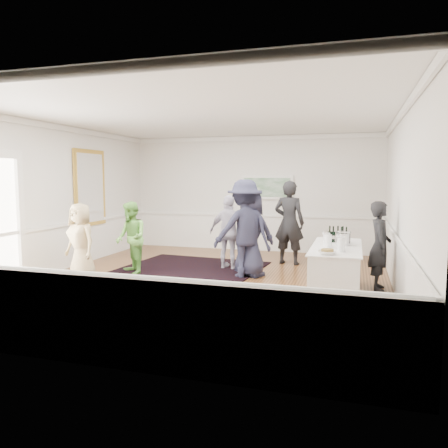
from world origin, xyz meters
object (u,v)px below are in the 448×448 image
(guest_tan, at_px, (81,242))
(guest_green, at_px, (131,238))
(guest_navy, at_px, (250,234))
(guest_dark_b, at_px, (289,223))
(guest_lilac, at_px, (229,232))
(guest_dark_a, at_px, (245,229))
(bartender, at_px, (380,246))
(nut_bowl, at_px, (327,252))
(serving_table, at_px, (336,271))
(ice_bucket, at_px, (343,239))

(guest_tan, xyz_separation_m, guest_green, (0.66, 0.83, -0.00))
(guest_navy, bearing_deg, guest_dark_b, -82.72)
(guest_lilac, bearing_deg, guest_dark_a, 136.75)
(bartender, distance_m, guest_navy, 2.54)
(guest_green, distance_m, guest_dark_b, 3.68)
(guest_tan, distance_m, guest_navy, 3.42)
(guest_dark_a, distance_m, nut_bowl, 2.56)
(guest_lilac, height_order, nut_bowl, guest_lilac)
(serving_table, bearing_deg, guest_green, 172.25)
(guest_tan, bearing_deg, guest_lilac, 57.16)
(bartender, xyz_separation_m, ice_bucket, (-0.63, -0.55, 0.18))
(guest_tan, bearing_deg, ice_bucket, 23.96)
(nut_bowl, bearing_deg, guest_green, 160.93)
(ice_bucket, bearing_deg, guest_navy, 152.86)
(bartender, height_order, nut_bowl, bartender)
(serving_table, distance_m, ice_bucket, 0.58)
(serving_table, relative_size, nut_bowl, 7.52)
(guest_dark_a, xyz_separation_m, ice_bucket, (1.97, -0.85, -0.01))
(serving_table, distance_m, guest_green, 4.31)
(guest_lilac, relative_size, guest_dark_b, 0.84)
(guest_tan, bearing_deg, serving_table, 22.44)
(guest_dark_b, height_order, nut_bowl, guest_dark_b)
(guest_tan, height_order, guest_dark_a, guest_dark_a)
(bartender, height_order, guest_dark_b, guest_dark_b)
(serving_table, height_order, ice_bucket, ice_bucket)
(bartender, distance_m, guest_green, 4.99)
(guest_green, xyz_separation_m, guest_navy, (2.48, 0.52, 0.12))
(bartender, bearing_deg, guest_dark_b, 44.18)
(bartender, xyz_separation_m, guest_green, (-4.99, -0.11, -0.04))
(guest_lilac, bearing_deg, guest_navy, 146.28)
(bartender, bearing_deg, serving_table, 132.15)
(guest_tan, xyz_separation_m, nut_bowl, (4.81, -0.61, 0.14))
(guest_lilac, bearing_deg, serving_table, 154.42)
(bartender, height_order, guest_lilac, guest_lilac)
(guest_green, distance_m, guest_dark_a, 2.43)
(serving_table, height_order, guest_dark_b, guest_dark_b)
(guest_green, relative_size, guest_dark_b, 0.78)
(guest_tan, distance_m, nut_bowl, 4.85)
(ice_bucket, distance_m, nut_bowl, 1.02)
(guest_lilac, distance_m, nut_bowl, 3.43)
(guest_tan, height_order, ice_bucket, guest_tan)
(guest_lilac, relative_size, nut_bowl, 5.76)
(nut_bowl, bearing_deg, serving_table, 83.14)
(guest_lilac, distance_m, ice_bucket, 2.95)
(guest_tan, distance_m, ice_bucket, 5.04)
(guest_navy, bearing_deg, serving_table, 176.57)
(guest_tan, relative_size, nut_bowl, 5.37)
(nut_bowl, bearing_deg, ice_bucket, 78.30)
(guest_navy, relative_size, nut_bowl, 6.21)
(guest_dark_b, xyz_separation_m, guest_navy, (-0.58, -1.50, -0.10))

